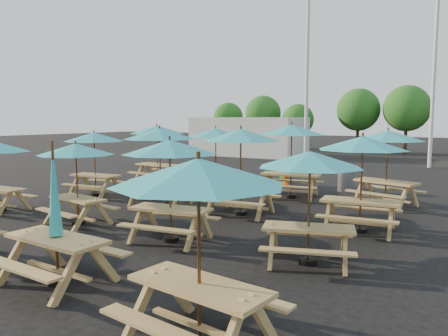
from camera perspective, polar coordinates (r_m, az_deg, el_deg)
The scene contains 26 objects.
ground at distance 13.10m, azimuth -3.45°, elevation -5.41°, with size 120.00×120.00×0.00m, color black.
picnic_unit_2 at distance 15.82m, azimuth -16.60°, elevation 3.47°, with size 2.23×2.23×2.24m.
picnic_unit_3 at distance 18.33m, azimuth -8.74°, elevation 4.56°, with size 2.35×2.35×2.44m.
picnic_unit_5 at distance 11.59m, azimuth -18.78°, elevation 1.77°, with size 2.15×2.15×2.09m.
picnic_unit_6 at distance 13.57m, azimuth -8.40°, elevation 3.88°, with size 2.58×2.58×2.42m.
picnic_unit_7 at distance 16.54m, azimuth -1.09°, elevation 4.19°, with size 2.31×2.31×2.35m.
picnic_unit_8 at distance 7.61m, azimuth -21.12°, elevation -7.08°, with size 1.90×1.67×2.35m.
picnic_unit_9 at distance 9.49m, azimuth -7.10°, elevation 1.99°, with size 2.35×2.35×2.26m.
picnic_unit_10 at distance 12.11m, azimuth 2.20°, elevation 3.70°, with size 2.46×2.46×2.44m.
picnic_unit_11 at distance 14.90m, azimuth 8.83°, elevation 4.43°, with size 2.69×2.69×2.52m.
picnic_unit_12 at distance 5.03m, azimuth -3.35°, elevation -1.91°, with size 2.28×2.28×2.26m.
picnic_unit_13 at distance 8.08m, azimuth 11.16°, elevation 0.31°, with size 2.46×2.46×2.13m.
picnic_unit_14 at distance 10.70m, azimuth 17.63°, elevation 2.45°, with size 2.33×2.33×2.31m.
picnic_unit_15 at distance 14.21m, azimuth 20.61°, elevation 3.47°, with size 2.69×2.69×2.37m.
waste_bin_0 at distance 17.95m, azimuth 8.21°, elevation -0.75°, with size 0.58×0.58×0.93m, color #1E8A19.
waste_bin_1 at distance 17.67m, azimuth 8.66°, elevation -0.87°, with size 0.58×0.58×0.93m, color #E54D0D.
waste_bin_2 at distance 17.62m, azimuth 9.01°, elevation -0.89°, with size 0.58×0.58×0.93m, color gray.
waste_bin_3 at distance 16.85m, azimuth 15.60°, elevation -1.39°, with size 0.58×0.58×0.93m, color gray.
mast_0 at distance 26.44m, azimuth 10.83°, elevation 13.51°, with size 0.20×0.20×12.00m, color silver.
mast_1 at distance 26.86m, azimuth 25.84°, elevation 12.88°, with size 0.20×0.20×12.00m, color silver.
event_tent_0 at distance 32.40m, azimuth 3.20°, elevation 4.14°, with size 8.00×4.00×2.80m, color silver.
tree_0 at distance 41.68m, azimuth 0.58°, elevation 6.62°, with size 2.80×2.80×4.24m.
tree_1 at distance 38.43m, azimuth 5.12°, elevation 7.09°, with size 3.11×3.11×4.72m.
tree_2 at distance 36.82m, azimuth 9.65°, elevation 6.24°, with size 2.59×2.59×3.93m.
tree_3 at distance 36.39m, azimuth 17.15°, elevation 7.27°, with size 3.36×3.36×5.09m.
tree_4 at distance 35.20m, azimuth 22.77°, elevation 7.18°, with size 3.41×3.41×5.17m.
Camera 1 is at (7.36, -10.50, 2.68)m, focal length 35.00 mm.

